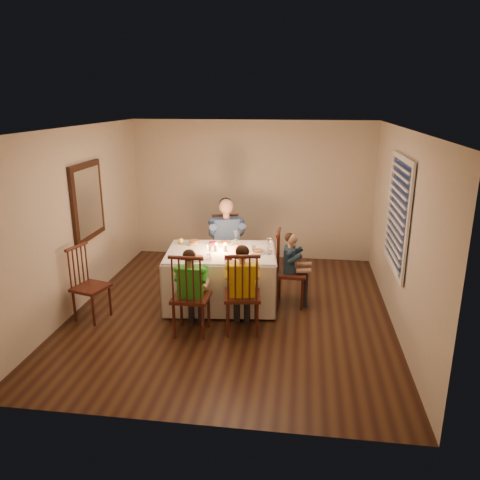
# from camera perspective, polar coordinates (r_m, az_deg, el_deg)

# --- Properties ---
(ground) EXTENTS (5.00, 5.00, 0.00)m
(ground) POSITION_cam_1_polar(r_m,az_deg,el_deg) (6.90, -0.97, -8.62)
(ground) COLOR black
(ground) RESTS_ON ground
(wall_left) EXTENTS (0.02, 5.00, 2.60)m
(wall_left) POSITION_cam_1_polar(r_m,az_deg,el_deg) (7.14, -19.20, 2.39)
(wall_left) COLOR beige
(wall_left) RESTS_ON ground
(wall_right) EXTENTS (0.02, 5.00, 2.60)m
(wall_right) POSITION_cam_1_polar(r_m,az_deg,el_deg) (6.50, 18.97, 1.05)
(wall_right) COLOR beige
(wall_right) RESTS_ON ground
(wall_back) EXTENTS (4.50, 0.02, 2.60)m
(wall_back) POSITION_cam_1_polar(r_m,az_deg,el_deg) (8.86, 1.46, 6.04)
(wall_back) COLOR beige
(wall_back) RESTS_ON ground
(ceiling) EXTENTS (5.00, 5.00, 0.00)m
(ceiling) POSITION_cam_1_polar(r_m,az_deg,el_deg) (6.23, -1.09, 13.47)
(ceiling) COLOR white
(ceiling) RESTS_ON wall_back
(dining_table) EXTENTS (1.71, 1.32, 0.80)m
(dining_table) POSITION_cam_1_polar(r_m,az_deg,el_deg) (6.91, -2.33, -3.25)
(dining_table) COLOR silver
(dining_table) RESTS_ON ground
(chair_adult) EXTENTS (0.56, 0.55, 1.14)m
(chair_adult) POSITION_cam_1_polar(r_m,az_deg,el_deg) (7.91, -1.61, -5.17)
(chair_adult) COLOR #3A1610
(chair_adult) RESTS_ON ground
(chair_near_left) EXTENTS (0.47, 0.45, 1.14)m
(chair_near_left) POSITION_cam_1_polar(r_m,az_deg,el_deg) (6.35, -5.84, -11.10)
(chair_near_left) COLOR #3A1610
(chair_near_left) RESTS_ON ground
(chair_near_right) EXTENTS (0.53, 0.51, 1.14)m
(chair_near_right) POSITION_cam_1_polar(r_m,az_deg,el_deg) (6.37, 0.27, -10.94)
(chair_near_right) COLOR #3A1610
(chair_near_right) RESTS_ON ground
(chair_end) EXTENTS (0.46, 0.48, 1.14)m
(chair_end) POSITION_cam_1_polar(r_m,az_deg,el_deg) (7.16, 6.10, -7.73)
(chair_end) COLOR #3A1610
(chair_end) RESTS_ON ground
(chair_extra) EXTENTS (0.52, 0.53, 1.06)m
(chair_extra) POSITION_cam_1_polar(r_m,az_deg,el_deg) (7.00, -17.39, -9.07)
(chair_extra) COLOR #3A1610
(chair_extra) RESTS_ON ground
(adult) EXTENTS (0.68, 0.64, 1.44)m
(adult) POSITION_cam_1_polar(r_m,az_deg,el_deg) (7.91, -1.61, -5.17)
(adult) COLOR #334680
(adult) RESTS_ON ground
(child_green) EXTENTS (0.41, 0.38, 1.16)m
(child_green) POSITION_cam_1_polar(r_m,az_deg,el_deg) (6.35, -5.84, -11.10)
(child_green) COLOR green
(child_green) RESTS_ON ground
(child_yellow) EXTENTS (0.48, 0.45, 1.21)m
(child_yellow) POSITION_cam_1_polar(r_m,az_deg,el_deg) (6.37, 0.27, -10.94)
(child_yellow) COLOR gold
(child_yellow) RESTS_ON ground
(child_teal) EXTENTS (0.35, 0.38, 1.11)m
(child_teal) POSITION_cam_1_polar(r_m,az_deg,el_deg) (7.16, 6.10, -7.73)
(child_teal) COLOR #192D40
(child_teal) RESTS_ON ground
(setting_adult) EXTENTS (0.29, 0.29, 0.02)m
(setting_adult) POSITION_cam_1_polar(r_m,az_deg,el_deg) (7.16, -1.89, -0.41)
(setting_adult) COLOR silver
(setting_adult) RESTS_ON dining_table
(setting_green) EXTENTS (0.29, 0.29, 0.02)m
(setting_green) POSITION_cam_1_polar(r_m,az_deg,el_deg) (6.52, -5.26, -2.23)
(setting_green) COLOR silver
(setting_green) RESTS_ON dining_table
(setting_yellow) EXTENTS (0.29, 0.29, 0.02)m
(setting_yellow) POSITION_cam_1_polar(r_m,az_deg,el_deg) (6.48, 0.17, -2.28)
(setting_yellow) COLOR silver
(setting_yellow) RESTS_ON dining_table
(setting_teal) EXTENTS (0.29, 0.29, 0.02)m
(setting_teal) POSITION_cam_1_polar(r_m,az_deg,el_deg) (6.77, 2.12, -1.43)
(setting_teal) COLOR silver
(setting_teal) RESTS_ON dining_table
(candle_left) EXTENTS (0.06, 0.06, 0.10)m
(candle_left) POSITION_cam_1_polar(r_m,az_deg,el_deg) (6.82, -2.93, -0.96)
(candle_left) COLOR white
(candle_left) RESTS_ON dining_table
(candle_right) EXTENTS (0.06, 0.06, 0.10)m
(candle_right) POSITION_cam_1_polar(r_m,az_deg,el_deg) (6.81, -1.84, -0.97)
(candle_right) COLOR white
(candle_right) RESTS_ON dining_table
(squash) EXTENTS (0.09, 0.09, 0.09)m
(squash) POSITION_cam_1_polar(r_m,az_deg,el_deg) (7.20, -7.22, -0.14)
(squash) COLOR yellow
(squash) RESTS_ON dining_table
(orange_fruit) EXTENTS (0.08, 0.08, 0.08)m
(orange_fruit) POSITION_cam_1_polar(r_m,az_deg,el_deg) (6.86, -0.33, -0.92)
(orange_fruit) COLOR #F84E14
(orange_fruit) RESTS_ON dining_table
(serving_bowl) EXTENTS (0.23, 0.23, 0.05)m
(serving_bowl) POSITION_cam_1_polar(r_m,az_deg,el_deg) (7.14, -5.62, -0.40)
(serving_bowl) COLOR silver
(serving_bowl) RESTS_ON dining_table
(wall_mirror) EXTENTS (0.06, 0.95, 1.15)m
(wall_mirror) POSITION_cam_1_polar(r_m,az_deg,el_deg) (7.34, -18.09, 4.49)
(wall_mirror) COLOR black
(wall_mirror) RESTS_ON wall_left
(window_blinds) EXTENTS (0.07, 1.34, 1.54)m
(window_blinds) POSITION_cam_1_polar(r_m,az_deg,el_deg) (6.54, 18.61, 2.99)
(window_blinds) COLOR #0C1833
(window_blinds) RESTS_ON wall_right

